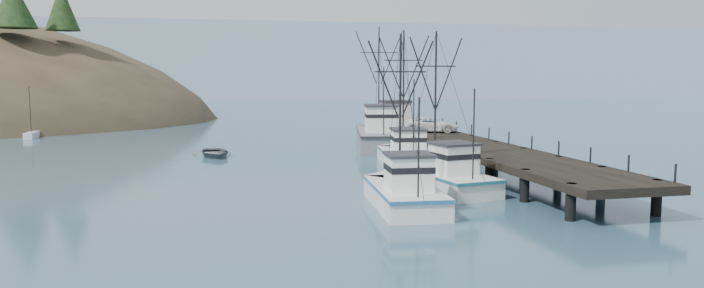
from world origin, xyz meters
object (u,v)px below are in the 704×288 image
Objects in this scene: pier at (467,146)px; pickup_truck at (431,125)px; trawler_mid at (403,192)px; work_vessel at (380,136)px; motorboat at (215,156)px; trawler_far at (405,156)px; trawler_near at (442,177)px; pier_shed at (395,113)px.

pickup_truck reaches higher than pier.
trawler_mid reaches higher than pier.
work_vessel is 3.01× the size of motorboat.
trawler_far is at bearing -96.05° from work_vessel.
trawler_near is at bearing 177.55° from pickup_truck.
pickup_truck is (6.00, 19.04, 1.94)m from trawler_near.
motorboat is at bearing 113.00° from trawler_mid.
trawler_mid is 3.25× the size of pier_shed.
pier is 17.77m from trawler_mid.
trawler_far is at bearing -40.47° from motorboat.
pier is 8.44× the size of motorboat.
work_vessel reaches higher than motorboat.
pier is 4.24× the size of trawler_mid.
trawler_far is 2.25× the size of motorboat.
pier_shed reaches higher than pickup_truck.
pickup_truck is at bearing 72.52° from trawler_near.
trawler_near is at bearing -95.23° from work_vessel.
work_vessel reaches higher than trawler_far.
work_vessel is (1.44, 13.57, 0.41)m from trawler_far.
pier is 11.52m from trawler_near.
trawler_near is 10.88m from trawler_far.
trawler_far is at bearing 168.72° from pier.
motorboat is (-20.85, 1.36, -2.76)m from pickup_truck.
trawler_near is 20.06m from pickup_truck.
pier is at bearing -165.18° from pickup_truck.
trawler_near is 24.53m from work_vessel.
pier_shed is (-1.04, 18.00, 1.73)m from pier.
trawler_near is 25.25m from motorboat.
trawler_far is 13.65m from work_vessel.
pier_shed is at bearing 11.48° from motorboat.
pier is 8.09× the size of pickup_truck.
work_vessel reaches higher than trawler_near.
trawler_mid is at bearing -131.40° from trawler_near.
work_vessel is (-3.72, 14.60, -0.46)m from pier.
trawler_mid is 0.66× the size of work_vessel.
work_vessel is at bearing 4.15° from motorboat.
trawler_mid is 29.87m from work_vessel.
work_vessel reaches higher than pickup_truck.
pier_shed is at bearing 76.34° from trawler_far.
work_vessel is 2.88× the size of pickup_truck.
motorboat is (-10.67, 25.14, -0.82)m from trawler_mid.
pickup_truck is at bearing 66.83° from trawler_mid.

